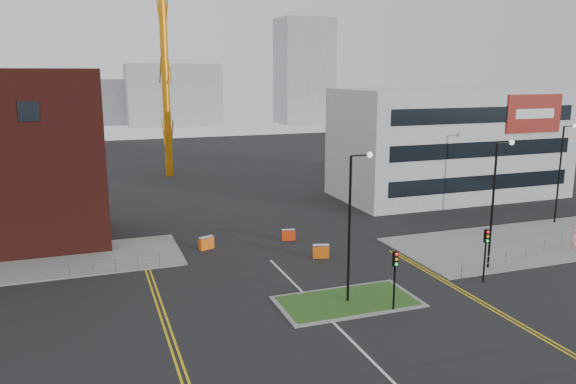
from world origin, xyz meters
name	(u,v)px	position (x,y,z in m)	size (l,w,h in m)	color
ground	(384,373)	(0.00, 0.00, 0.00)	(200.00, 200.00, 0.00)	black
pavement_right	(535,241)	(22.00, 14.00, 0.06)	(24.00, 10.00, 0.12)	slate
island_kerb	(348,302)	(2.00, 8.00, 0.04)	(8.60, 4.60, 0.08)	slate
grass_island	(348,301)	(2.00, 8.00, 0.06)	(8.00, 4.00, 0.12)	#1F4316
office_block	(449,143)	(26.01, 31.97, 6.00)	(25.00, 12.20, 12.00)	#AEB0B3
streetlamp_island	(353,216)	(2.22, 8.00, 5.41)	(1.46, 0.36, 9.18)	black
streetlamp_right_near	(496,194)	(14.22, 10.00, 5.41)	(1.46, 0.36, 9.18)	black
streetlamp_right_far	(562,166)	(28.22, 18.00, 5.41)	(1.46, 0.36, 9.18)	black
traffic_light_island	(395,269)	(4.00, 5.98, 2.57)	(0.28, 0.33, 3.65)	black
traffic_light_right	(486,245)	(12.00, 7.98, 2.57)	(0.28, 0.33, 3.65)	black
railing_left	(115,263)	(-11.00, 18.00, 0.74)	(6.05, 0.05, 1.10)	gray
railing_right	(544,243)	(20.50, 11.50, 0.78)	(19.05, 5.05, 1.10)	gray
centre_line	(364,353)	(0.00, 2.00, 0.01)	(0.15, 30.00, 0.01)	silver
yellow_left_a	(160,315)	(-9.00, 10.00, 0.01)	(0.12, 24.00, 0.01)	gold
yellow_left_b	(165,314)	(-8.70, 10.00, 0.01)	(0.12, 24.00, 0.01)	gold
yellow_right_a	(471,298)	(9.50, 6.00, 0.01)	(0.12, 20.00, 0.01)	gold
yellow_right_b	(475,297)	(9.80, 6.00, 0.01)	(0.12, 20.00, 0.01)	gold
skyline_b	(173,95)	(10.00, 130.00, 8.00)	(24.00, 12.00, 16.00)	gray
skyline_c	(304,72)	(45.00, 125.00, 14.00)	(14.00, 12.00, 28.00)	gray
skyline_d	(101,102)	(-8.00, 140.00, 6.00)	(30.00, 12.00, 12.00)	gray
pedestrian	(575,241)	(22.83, 10.86, 0.92)	(0.67, 0.44, 1.85)	pink
barrier_left	(206,242)	(-3.94, 21.30, 0.55)	(1.28, 0.82, 1.02)	orange
barrier_mid	(288,234)	(3.00, 21.39, 0.50)	(1.15, 0.58, 0.93)	red
barrier_right	(321,251)	(3.76, 16.29, 0.56)	(1.29, 0.73, 1.03)	#EF5D0D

